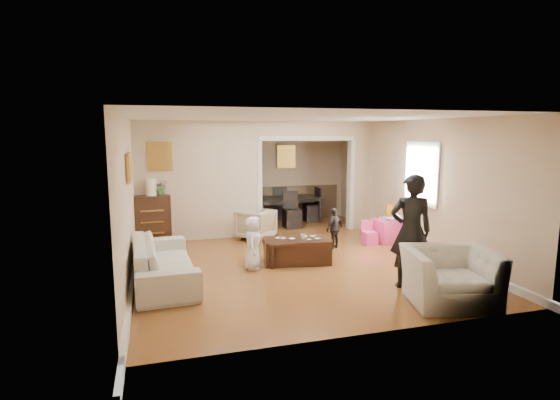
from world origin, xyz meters
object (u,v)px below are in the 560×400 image
object	(u,v)px
armchair_front	(450,277)
child_kneel_a	(253,243)
adult_person	(411,231)
coffee_cup	(303,237)
child_toddler	(334,228)
dining_table	(285,210)
coffee_table	(297,251)
cyan_cup	(384,218)
play_table	(386,231)
sofa	(164,261)
child_kneel_b	(256,239)
dresser	(153,220)
armchair_back	(256,224)
table_lamp	(151,187)

from	to	relation	value
armchair_front	child_kneel_a	distance (m)	3.21
adult_person	armchair_front	bearing A→B (deg)	119.54
coffee_cup	child_toddler	size ratio (longest dim) A/B	0.12
armchair_front	adult_person	distance (m)	0.90
dining_table	coffee_cup	bearing A→B (deg)	-111.85
coffee_table	cyan_cup	size ratio (longest dim) A/B	14.69
play_table	dining_table	size ratio (longest dim) A/B	0.28
sofa	dining_table	bearing A→B (deg)	-41.36
child_kneel_a	child_kneel_b	distance (m)	0.48
dining_table	child_kneel_a	distance (m)	4.02
dresser	play_table	xyz separation A→B (m)	(4.84, -1.21, -0.27)
armchair_front	child_kneel_b	distance (m)	3.44
coffee_cup	child_toddler	world-z (taller)	child_toddler
armchair_front	armchair_back	bearing A→B (deg)	125.89
table_lamp	adult_person	bearing A→B (deg)	-45.21
dresser	adult_person	world-z (taller)	adult_person
armchair_front	dining_table	bearing A→B (deg)	110.11
sofa	coffee_cup	xyz separation A→B (m)	(2.45, 0.34, 0.15)
dining_table	child_kneel_b	world-z (taller)	child_kneel_b
dining_table	table_lamp	bearing A→B (deg)	-167.82
sofa	adult_person	size ratio (longest dim) A/B	1.31
dining_table	sofa	bearing A→B (deg)	-139.51
table_lamp	coffee_table	xyz separation A→B (m)	(2.51, -2.12, -1.00)
armchair_back	child_kneel_b	xyz separation A→B (m)	(-0.38, -1.68, 0.09)
sofa	cyan_cup	size ratio (longest dim) A/B	28.57
sofa	play_table	distance (m)	4.86
armchair_back	dresser	world-z (taller)	dresser
dresser	table_lamp	xyz separation A→B (m)	(0.00, 0.00, 0.70)
coffee_cup	dresser	bearing A→B (deg)	140.22
coffee_cup	child_kneel_b	bearing A→B (deg)	156.37
armchair_front	child_kneel_a	xyz separation A→B (m)	(-2.28, 2.25, 0.09)
armchair_front	coffee_cup	xyz separation A→B (m)	(-1.33, 2.35, 0.11)
dresser	child_kneel_a	world-z (taller)	dresser
sofa	armchair_back	bearing A→B (deg)	-42.87
sofa	cyan_cup	xyz separation A→B (m)	(4.58, 1.26, 0.21)
dining_table	coffee_table	bearing A→B (deg)	-113.56
armchair_back	child_toddler	xyz separation A→B (m)	(1.37, -1.23, 0.09)
child_kneel_a	child_toddler	xyz separation A→B (m)	(1.90, 0.90, -0.05)
play_table	dining_table	bearing A→B (deg)	120.37
dresser	coffee_table	size ratio (longest dim) A/B	0.89
armchair_front	play_table	size ratio (longest dim) A/B	2.23
table_lamp	child_kneel_a	size ratio (longest dim) A/B	0.39
play_table	child_kneel_b	xyz separation A→B (m)	(-3.03, -0.61, 0.17)
adult_person	sofa	bearing A→B (deg)	-3.31
cyan_cup	child_kneel_a	size ratio (longest dim) A/B	0.09
armchair_front	coffee_table	world-z (taller)	armchair_front
coffee_cup	play_table	distance (m)	2.44
armchair_front	child_toddler	world-z (taller)	child_toddler
table_lamp	play_table	bearing A→B (deg)	-13.99
coffee_table	adult_person	bearing A→B (deg)	-53.05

